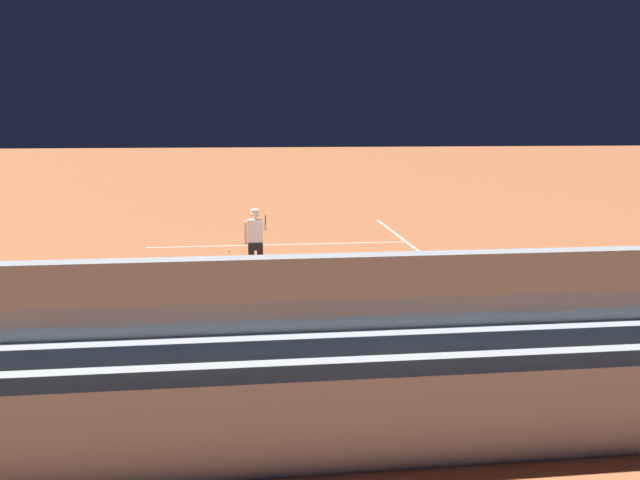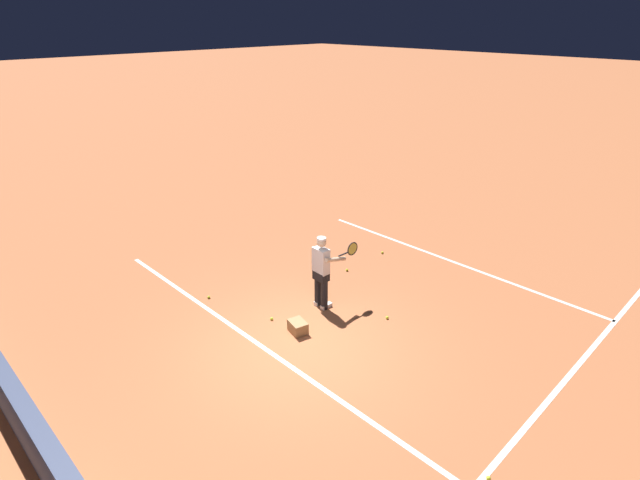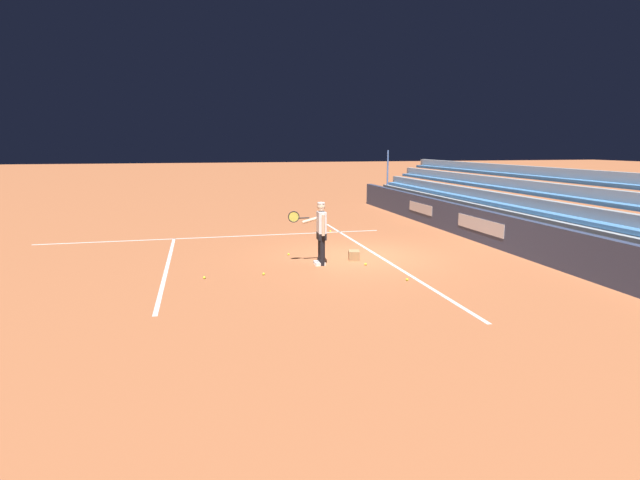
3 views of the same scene
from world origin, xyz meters
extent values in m
plane|color=#B7663D|center=(0.00, 0.00, 0.00)|extent=(160.00, 160.00, 0.00)
cube|color=white|center=(0.00, -0.50, 0.00)|extent=(12.00, 0.10, 0.01)
cube|color=white|center=(4.11, 4.00, 0.00)|extent=(0.10, 12.00, 0.01)
cube|color=white|center=(0.00, 5.50, 0.00)|extent=(8.22, 0.10, 0.01)
cube|color=#384260|center=(0.00, -4.59, 0.55)|extent=(25.21, 0.24, 1.10)
cylinder|color=black|center=(-0.89, 1.40, 0.44)|extent=(0.15, 0.15, 0.88)
cylinder|color=black|center=(-0.67, 1.39, 0.44)|extent=(0.15, 0.15, 0.88)
cube|color=white|center=(-0.89, 1.46, 0.04)|extent=(0.12, 0.28, 0.09)
cube|color=white|center=(-0.67, 1.45, 0.04)|extent=(0.12, 0.28, 0.09)
cube|color=black|center=(-0.78, 1.40, 0.80)|extent=(0.35, 0.23, 0.20)
cube|color=white|center=(-0.78, 1.40, 1.17)|extent=(0.37, 0.22, 0.58)
sphere|color=beige|center=(-0.78, 1.41, 1.60)|extent=(0.21, 0.21, 0.21)
cylinder|color=white|center=(-0.78, 1.41, 1.69)|extent=(0.20, 0.20, 0.05)
cylinder|color=beige|center=(-1.03, 1.41, 1.13)|extent=(0.09, 0.09, 0.56)
cylinder|color=beige|center=(-0.53, 1.59, 1.22)|extent=(0.11, 0.59, 0.24)
cylinder|color=black|center=(-0.52, 1.83, 1.27)|extent=(0.04, 0.30, 0.03)
torus|color=black|center=(-0.51, 2.11, 1.31)|extent=(0.04, 0.31, 0.31)
cylinder|color=#D6D14C|center=(-0.51, 2.11, 1.31)|extent=(0.02, 0.27, 0.27)
cube|color=#A87F51|center=(-0.41, 0.35, 0.13)|extent=(0.46, 0.39, 0.26)
sphere|color=#CCE533|center=(4.18, -0.16, 0.03)|extent=(0.07, 0.07, 0.07)
sphere|color=#CCE533|center=(0.58, 2.07, 0.03)|extent=(0.07, 0.07, 0.07)
sphere|color=#CCE533|center=(-2.88, -0.22, 0.03)|extent=(0.07, 0.07, 0.07)
sphere|color=#CCE533|center=(-1.15, 0.25, 0.03)|extent=(0.07, 0.07, 0.07)
sphere|color=#CCE533|center=(-1.53, 3.08, 0.03)|extent=(0.07, 0.07, 0.07)
sphere|color=#CCE533|center=(-1.54, 4.54, 0.03)|extent=(0.07, 0.07, 0.07)
camera|label=1|loc=(-0.93, -13.81, 3.84)|focal=35.00mm
camera|label=2|loc=(6.09, -5.42, 6.05)|focal=28.00mm
camera|label=3|loc=(-13.70, 4.56, 3.23)|focal=28.00mm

